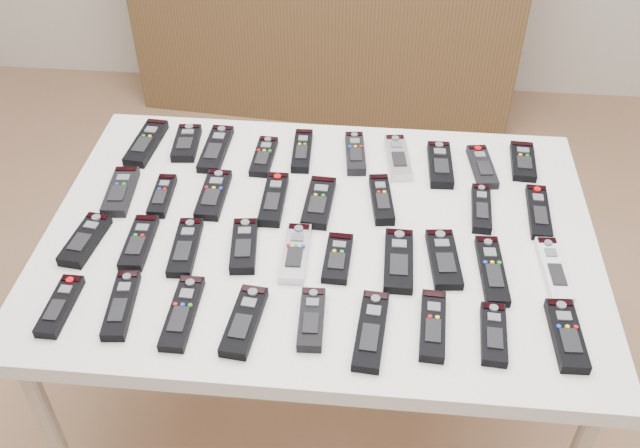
# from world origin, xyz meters

# --- Properties ---
(ground) EXTENTS (4.00, 4.00, 0.00)m
(ground) POSITION_xyz_m (0.00, 0.00, 0.00)
(ground) COLOR #906D49
(ground) RESTS_ON ground
(table) EXTENTS (1.25, 0.88, 0.78)m
(table) POSITION_xyz_m (-0.03, -0.04, 0.72)
(table) COLOR white
(table) RESTS_ON ground
(sideboard) EXTENTS (1.75, 0.53, 0.86)m
(sideboard) POSITION_xyz_m (-0.18, 1.78, 0.43)
(sideboard) COLOR #4A391D
(sideboard) RESTS_ON ground
(remote_0) EXTENTS (0.07, 0.20, 0.02)m
(remote_0) POSITION_xyz_m (-0.52, 0.25, 0.79)
(remote_0) COLOR black
(remote_0) RESTS_ON table
(remote_1) EXTENTS (0.07, 0.15, 0.02)m
(remote_1) POSITION_xyz_m (-0.41, 0.26, 0.79)
(remote_1) COLOR black
(remote_1) RESTS_ON table
(remote_2) EXTENTS (0.06, 0.20, 0.02)m
(remote_2) POSITION_xyz_m (-0.33, 0.24, 0.79)
(remote_2) COLOR black
(remote_2) RESTS_ON table
(remote_3) EXTENTS (0.05, 0.16, 0.02)m
(remote_3) POSITION_xyz_m (-0.20, 0.22, 0.79)
(remote_3) COLOR black
(remote_3) RESTS_ON table
(remote_4) EXTENTS (0.05, 0.17, 0.02)m
(remote_4) POSITION_xyz_m (-0.10, 0.25, 0.79)
(remote_4) COLOR black
(remote_4) RESTS_ON table
(remote_5) EXTENTS (0.06, 0.17, 0.02)m
(remote_5) POSITION_xyz_m (0.03, 0.25, 0.79)
(remote_5) COLOR black
(remote_5) RESTS_ON table
(remote_6) EXTENTS (0.07, 0.18, 0.02)m
(remote_6) POSITION_xyz_m (0.14, 0.24, 0.79)
(remote_6) COLOR #B7B7BC
(remote_6) RESTS_ON table
(remote_7) EXTENTS (0.06, 0.18, 0.02)m
(remote_7) POSITION_xyz_m (0.25, 0.22, 0.79)
(remote_7) COLOR black
(remote_7) RESTS_ON table
(remote_8) EXTENTS (0.07, 0.17, 0.02)m
(remote_8) POSITION_xyz_m (0.36, 0.23, 0.79)
(remote_8) COLOR black
(remote_8) RESTS_ON table
(remote_9) EXTENTS (0.07, 0.16, 0.02)m
(remote_9) POSITION_xyz_m (0.46, 0.26, 0.79)
(remote_9) COLOR black
(remote_9) RESTS_ON table
(remote_10) EXTENTS (0.07, 0.18, 0.02)m
(remote_10) POSITION_xyz_m (-0.52, 0.04, 0.79)
(remote_10) COLOR black
(remote_10) RESTS_ON table
(remote_11) EXTENTS (0.05, 0.15, 0.02)m
(remote_11) POSITION_xyz_m (-0.42, 0.03, 0.79)
(remote_11) COLOR black
(remote_11) RESTS_ON table
(remote_12) EXTENTS (0.06, 0.18, 0.02)m
(remote_12) POSITION_xyz_m (-0.30, 0.05, 0.79)
(remote_12) COLOR black
(remote_12) RESTS_ON table
(remote_13) EXTENTS (0.05, 0.18, 0.02)m
(remote_13) POSITION_xyz_m (-0.15, 0.05, 0.79)
(remote_13) COLOR black
(remote_13) RESTS_ON table
(remote_14) EXTENTS (0.07, 0.18, 0.02)m
(remote_14) POSITION_xyz_m (-0.04, 0.04, 0.79)
(remote_14) COLOR black
(remote_14) RESTS_ON table
(remote_15) EXTENTS (0.07, 0.17, 0.02)m
(remote_15) POSITION_xyz_m (0.11, 0.07, 0.79)
(remote_15) COLOR black
(remote_15) RESTS_ON table
(remote_16) EXTENTS (0.05, 0.17, 0.02)m
(remote_16) POSITION_xyz_m (0.34, 0.06, 0.79)
(remote_16) COLOR black
(remote_16) RESTS_ON table
(remote_17) EXTENTS (0.06, 0.19, 0.02)m
(remote_17) POSITION_xyz_m (0.47, 0.06, 0.79)
(remote_17) COLOR black
(remote_17) RESTS_ON table
(remote_18) EXTENTS (0.07, 0.17, 0.02)m
(remote_18) POSITION_xyz_m (-0.55, -0.14, 0.79)
(remote_18) COLOR black
(remote_18) RESTS_ON table
(remote_19) EXTENTS (0.06, 0.17, 0.02)m
(remote_19) POSITION_xyz_m (-0.43, -0.13, 0.79)
(remote_19) COLOR black
(remote_19) RESTS_ON table
(remote_20) EXTENTS (0.06, 0.18, 0.02)m
(remote_20) POSITION_xyz_m (-0.32, -0.14, 0.79)
(remote_20) COLOR black
(remote_20) RESTS_ON table
(remote_21) EXTENTS (0.07, 0.17, 0.02)m
(remote_21) POSITION_xyz_m (-0.19, -0.12, 0.79)
(remote_21) COLOR black
(remote_21) RESTS_ON table
(remote_22) EXTENTS (0.06, 0.18, 0.02)m
(remote_22) POSITION_xyz_m (-0.07, -0.13, 0.79)
(remote_22) COLOR #B7B7BC
(remote_22) RESTS_ON table
(remote_23) EXTENTS (0.06, 0.15, 0.02)m
(remote_23) POSITION_xyz_m (0.02, -0.14, 0.79)
(remote_23) COLOR black
(remote_23) RESTS_ON table
(remote_24) EXTENTS (0.06, 0.18, 0.02)m
(remote_24) POSITION_xyz_m (0.15, -0.14, 0.79)
(remote_24) COLOR black
(remote_24) RESTS_ON table
(remote_25) EXTENTS (0.08, 0.18, 0.02)m
(remote_25) POSITION_xyz_m (0.25, -0.12, 0.79)
(remote_25) COLOR black
(remote_25) RESTS_ON table
(remote_26) EXTENTS (0.06, 0.20, 0.02)m
(remote_26) POSITION_xyz_m (0.35, -0.15, 0.79)
(remote_26) COLOR black
(remote_26) RESTS_ON table
(remote_27) EXTENTS (0.06, 0.19, 0.02)m
(remote_27) POSITION_xyz_m (0.48, -0.13, 0.79)
(remote_27) COLOR silver
(remote_27) RESTS_ON table
(remote_28) EXTENTS (0.05, 0.16, 0.02)m
(remote_28) POSITION_xyz_m (-0.53, -0.33, 0.79)
(remote_28) COLOR black
(remote_28) RESTS_ON table
(remote_29) EXTENTS (0.06, 0.18, 0.02)m
(remote_29) POSITION_xyz_m (-0.41, -0.32, 0.79)
(remote_29) COLOR black
(remote_29) RESTS_ON table
(remote_30) EXTENTS (0.05, 0.19, 0.02)m
(remote_30) POSITION_xyz_m (-0.28, -0.33, 0.79)
(remote_30) COLOR black
(remote_30) RESTS_ON table
(remote_31) EXTENTS (0.07, 0.18, 0.02)m
(remote_31) POSITION_xyz_m (-0.15, -0.34, 0.79)
(remote_31) COLOR black
(remote_31) RESTS_ON table
(remote_32) EXTENTS (0.05, 0.15, 0.02)m
(remote_32) POSITION_xyz_m (-0.02, -0.32, 0.79)
(remote_32) COLOR black
(remote_32) RESTS_ON table
(remote_33) EXTENTS (0.07, 0.20, 0.02)m
(remote_33) POSITION_xyz_m (0.10, -0.34, 0.79)
(remote_33) COLOR black
(remote_33) RESTS_ON table
(remote_34) EXTENTS (0.06, 0.17, 0.02)m
(remote_34) POSITION_xyz_m (0.22, -0.32, 0.79)
(remote_34) COLOR black
(remote_34) RESTS_ON table
(remote_35) EXTENTS (0.06, 0.15, 0.02)m
(remote_35) POSITION_xyz_m (0.34, -0.33, 0.79)
(remote_35) COLOR black
(remote_35) RESTS_ON table
(remote_36) EXTENTS (0.06, 0.17, 0.02)m
(remote_36) POSITION_xyz_m (0.48, -0.32, 0.79)
(remote_36) COLOR black
(remote_36) RESTS_ON table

